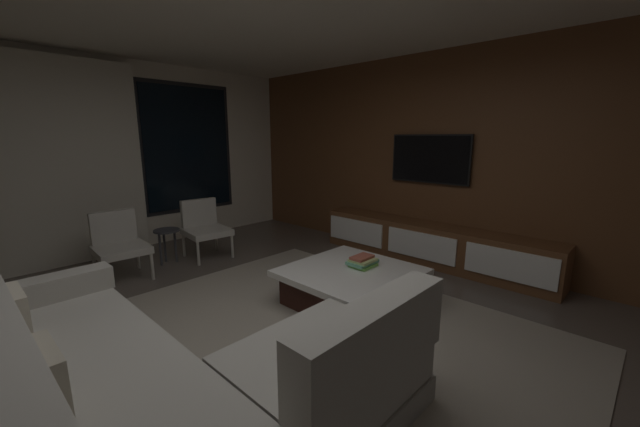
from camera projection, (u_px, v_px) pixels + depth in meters
floor at (266, 354)px, 2.79m from camera, size 9.20×9.20×0.00m
back_wall_with_window at (92, 159)px, 4.91m from camera, size 6.60×0.30×2.70m
media_wall at (452, 159)px, 4.69m from camera, size 0.12×7.80×2.70m
area_rug at (308, 340)px, 2.97m from camera, size 3.20×3.80×0.01m
sectional_couch at (157, 384)px, 2.02m from camera, size 1.98×2.50×0.82m
coffee_table at (351, 286)px, 3.60m from camera, size 1.16×1.16×0.36m
book_stack_on_coffee_table at (363, 261)px, 3.65m from camera, size 0.30×0.22×0.11m
accent_chair_near_window at (204, 225)px, 5.04m from camera, size 0.60×0.61×0.78m
accent_chair_by_curtain at (118, 242)px, 4.25m from camera, size 0.57×0.59×0.78m
side_stool at (167, 236)px, 4.73m from camera, size 0.32×0.32×0.46m
media_console at (432, 245)px, 4.74m from camera, size 0.46×3.10×0.52m
mounted_tv at (430, 159)px, 4.78m from camera, size 0.05×1.09×0.63m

